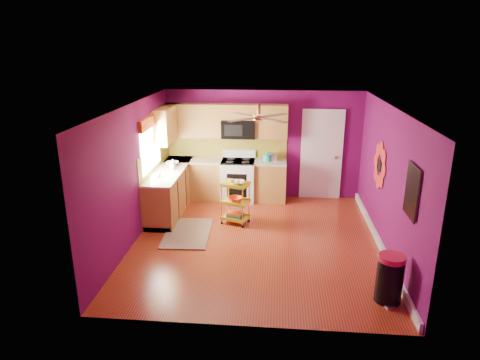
# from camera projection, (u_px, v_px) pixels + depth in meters

# --- Properties ---
(ground) EXTENTS (5.00, 5.00, 0.00)m
(ground) POSITION_uv_depth(u_px,v_px,m) (257.00, 241.00, 7.94)
(ground) COLOR maroon
(ground) RESTS_ON ground
(room_envelope) EXTENTS (4.54, 5.04, 2.52)m
(room_envelope) POSITION_uv_depth(u_px,v_px,m) (259.00, 156.00, 7.43)
(room_envelope) COLOR #620B51
(room_envelope) RESTS_ON ground
(lower_cabinets) EXTENTS (2.81, 2.31, 0.94)m
(lower_cabinets) POSITION_uv_depth(u_px,v_px,m) (202.00, 186.00, 9.64)
(lower_cabinets) COLOR olive
(lower_cabinets) RESTS_ON ground
(electric_range) EXTENTS (0.76, 0.66, 1.13)m
(electric_range) POSITION_uv_depth(u_px,v_px,m) (238.00, 180.00, 9.90)
(electric_range) COLOR white
(electric_range) RESTS_ON ground
(upper_cabinetry) EXTENTS (2.80, 2.30, 1.26)m
(upper_cabinetry) POSITION_uv_depth(u_px,v_px,m) (207.00, 123.00, 9.55)
(upper_cabinetry) COLOR olive
(upper_cabinetry) RESTS_ON ground
(left_window) EXTENTS (0.08, 1.35, 1.08)m
(left_window) POSITION_uv_depth(u_px,v_px,m) (150.00, 135.00, 8.59)
(left_window) COLOR white
(left_window) RESTS_ON ground
(panel_door) EXTENTS (0.95, 0.11, 2.15)m
(panel_door) POSITION_uv_depth(u_px,v_px,m) (321.00, 156.00, 9.85)
(panel_door) COLOR white
(panel_door) RESTS_ON ground
(right_wall_art) EXTENTS (0.04, 2.74, 1.04)m
(right_wall_art) POSITION_uv_depth(u_px,v_px,m) (393.00, 176.00, 6.98)
(right_wall_art) COLOR black
(right_wall_art) RESTS_ON ground
(ceiling_fan) EXTENTS (1.01, 1.01, 0.26)m
(ceiling_fan) POSITION_uv_depth(u_px,v_px,m) (259.00, 117.00, 7.42)
(ceiling_fan) COLOR #BF8C3F
(ceiling_fan) RESTS_ON ground
(shag_rug) EXTENTS (0.91, 1.42, 0.02)m
(shag_rug) POSITION_uv_depth(u_px,v_px,m) (188.00, 233.00, 8.26)
(shag_rug) COLOR #331A11
(shag_rug) RESTS_ON ground
(rolling_cart) EXTENTS (0.62, 0.53, 0.94)m
(rolling_cart) POSITION_uv_depth(u_px,v_px,m) (236.00, 201.00, 8.59)
(rolling_cart) COLOR yellow
(rolling_cart) RESTS_ON ground
(trash_can) EXTENTS (0.48, 0.48, 0.72)m
(trash_can) POSITION_uv_depth(u_px,v_px,m) (390.00, 278.00, 6.02)
(trash_can) COLOR black
(trash_can) RESTS_ON ground
(teal_kettle) EXTENTS (0.18, 0.18, 0.21)m
(teal_kettle) POSITION_uv_depth(u_px,v_px,m) (267.00, 158.00, 9.70)
(teal_kettle) COLOR #16ABA5
(teal_kettle) RESTS_ON lower_cabinets
(toaster) EXTENTS (0.22, 0.15, 0.18)m
(toaster) POSITION_uv_depth(u_px,v_px,m) (272.00, 157.00, 9.74)
(toaster) COLOR beige
(toaster) RESTS_ON lower_cabinets
(soap_bottle_a) EXTENTS (0.09, 0.09, 0.21)m
(soap_bottle_a) POSITION_uv_depth(u_px,v_px,m) (172.00, 165.00, 9.04)
(soap_bottle_a) COLOR #EA3F72
(soap_bottle_a) RESTS_ON lower_cabinets
(soap_bottle_b) EXTENTS (0.14, 0.14, 0.18)m
(soap_bottle_b) POSITION_uv_depth(u_px,v_px,m) (173.00, 163.00, 9.24)
(soap_bottle_b) COLOR white
(soap_bottle_b) RESTS_ON lower_cabinets
(counter_dish) EXTENTS (0.29, 0.29, 0.07)m
(counter_dish) POSITION_uv_depth(u_px,v_px,m) (172.00, 163.00, 9.40)
(counter_dish) COLOR white
(counter_dish) RESTS_ON lower_cabinets
(counter_cup) EXTENTS (0.12, 0.12, 0.10)m
(counter_cup) POSITION_uv_depth(u_px,v_px,m) (158.00, 175.00, 8.57)
(counter_cup) COLOR white
(counter_cup) RESTS_ON lower_cabinets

